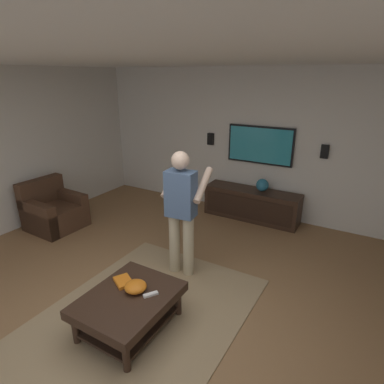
% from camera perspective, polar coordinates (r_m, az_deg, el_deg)
% --- Properties ---
extents(ground_plane, '(8.10, 8.10, 0.00)m').
position_cam_1_polar(ground_plane, '(3.70, -6.94, -22.26)').
color(ground_plane, olive).
extents(wall_back_tv, '(0.10, 6.95, 2.62)m').
position_cam_1_polar(wall_back_tv, '(5.93, 12.96, 8.13)').
color(wall_back_tv, silver).
rests_on(wall_back_tv, ground).
extents(ceiling_slab, '(6.93, 6.95, 0.10)m').
position_cam_1_polar(ceiling_slab, '(2.75, -9.45, 23.86)').
color(ceiling_slab, white).
extents(area_rug, '(2.60, 1.99, 0.01)m').
position_cam_1_polar(area_rug, '(3.81, -8.66, -20.71)').
color(area_rug, '#9E8460').
rests_on(area_rug, ground).
extents(armchair, '(0.82, 0.83, 0.82)m').
position_cam_1_polar(armchair, '(6.00, -23.22, -3.24)').
color(armchair, '#472D1E').
rests_on(armchair, ground).
extents(coffee_table, '(1.00, 0.80, 0.40)m').
position_cam_1_polar(coffee_table, '(3.51, -11.06, -18.84)').
color(coffee_table, '#332116').
rests_on(coffee_table, ground).
extents(media_console, '(0.45, 1.70, 0.55)m').
position_cam_1_polar(media_console, '(5.94, 10.46, -2.14)').
color(media_console, '#332116').
rests_on(media_console, ground).
extents(tv, '(0.05, 1.18, 0.66)m').
position_cam_1_polar(tv, '(5.86, 11.93, 8.11)').
color(tv, black).
extents(person_standing, '(0.57, 0.58, 1.64)m').
position_cam_1_polar(person_standing, '(4.02, -1.86, -2.64)').
color(person_standing, '#C6B793').
rests_on(person_standing, ground).
extents(bowl, '(0.23, 0.23, 0.10)m').
position_cam_1_polar(bowl, '(3.47, -9.92, -16.12)').
color(bowl, orange).
rests_on(bowl, coffee_table).
extents(remote_white, '(0.15, 0.12, 0.02)m').
position_cam_1_polar(remote_white, '(3.41, -7.31, -17.49)').
color(remote_white, white).
rests_on(remote_white, coffee_table).
extents(book, '(0.25, 0.27, 0.04)m').
position_cam_1_polar(book, '(3.62, -12.01, -15.16)').
color(book, orange).
rests_on(book, coffee_table).
extents(vase_round, '(0.22, 0.22, 0.22)m').
position_cam_1_polar(vase_round, '(5.79, 12.31, 1.21)').
color(vase_round, teal).
rests_on(vase_round, media_console).
extents(wall_speaker_left, '(0.06, 0.12, 0.22)m').
position_cam_1_polar(wall_speaker_left, '(5.64, 22.38, 6.62)').
color(wall_speaker_left, black).
extents(wall_speaker_right, '(0.06, 0.12, 0.22)m').
position_cam_1_polar(wall_speaker_right, '(6.25, 3.31, 9.34)').
color(wall_speaker_right, black).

